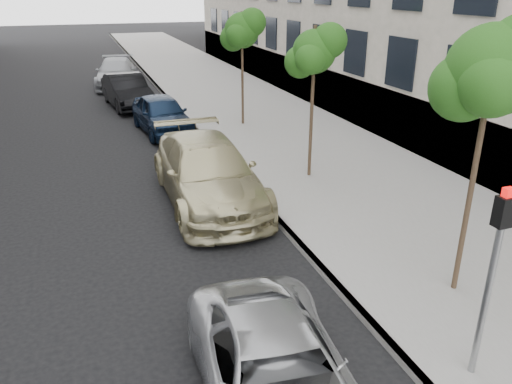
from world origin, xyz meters
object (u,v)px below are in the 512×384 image
tree_far (243,30)px  tree_mid (315,52)px  suv (208,172)px  tree_near (494,70)px  minivan (278,378)px  sedan_blue (162,114)px  sedan_black (127,91)px  sedan_rear (116,73)px  signal_pole (494,263)px

tree_far → tree_mid: bearing=-90.0°
tree_far → suv: 8.42m
tree_near → tree_far: bearing=90.0°
tree_mid → tree_far: 6.50m
tree_far → minivan: tree_far is taller
tree_mid → tree_far: size_ratio=0.97×
suv → sedan_blue: size_ratio=1.33×
minivan → sedan_black: size_ratio=0.94×
tree_far → sedan_rear: tree_far is taller
sedan_blue → minivan: bearing=-99.3°
tree_near → minivan: (-4.28, -1.57, -3.60)m
tree_far → sedan_rear: 12.13m
tree_mid → suv: 4.48m
tree_far → sedan_black: size_ratio=0.97×
tree_mid → suv: bearing=-169.4°
tree_far → signal_pole: bearing=-94.9°
minivan → signal_pole: bearing=-0.7°
sedan_blue → signal_pole: bearing=-88.0°
minivan → sedan_blue: (0.95, 14.80, 0.13)m
minivan → sedan_rear: 25.55m
tree_mid → signal_pole: 8.70m
tree_near → minivan: 5.80m
tree_far → sedan_blue: 4.56m
sedan_black → sedan_blue: bearing=-87.8°
suv → tree_near: bearing=-59.7°
tree_far → minivan: bearing=-106.3°
tree_far → sedan_black: (-4.15, 5.35, -3.08)m
tree_mid → sedan_blue: 8.10m
sedan_black → tree_mid: bearing=-77.6°
signal_pole → tree_near: bearing=56.0°
minivan → sedan_rear: bearing=95.6°
tree_mid → signal_pole: bearing=-98.7°
tree_near → tree_mid: bearing=90.0°
sedan_rear → tree_mid: bearing=-68.5°
sedan_rear → signal_pole: bearing=-75.5°
tree_far → sedan_black: tree_far is taller
tree_far → sedan_blue: bearing=176.0°
tree_mid → minivan: size_ratio=1.00×
sedan_black → sedan_rear: size_ratio=0.87×
sedan_blue → suv: bearing=-95.6°
minivan → suv: size_ratio=0.76×
tree_mid → sedan_rear: (-4.16, 17.48, -2.99)m
sedan_blue → tree_mid: bearing=-69.3°
tree_mid → suv: tree_mid is taller
tree_near → signal_pole: 3.20m
suv → tree_mid: bearing=11.4°
suv → minivan: bearing=-96.5°
signal_pole → sedan_rear: (-2.87, 25.89, -1.21)m
tree_mid → sedan_rear: size_ratio=0.82×
tree_mid → minivan: bearing=-117.9°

